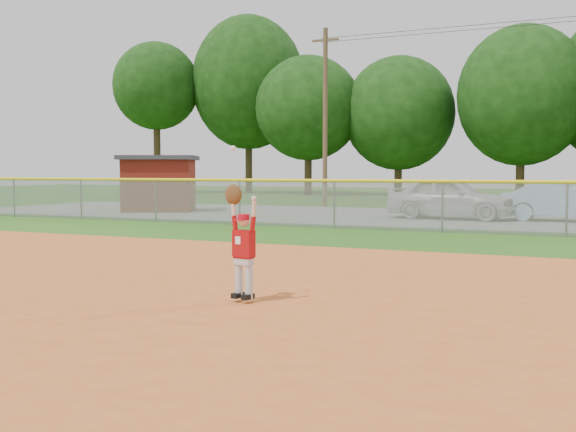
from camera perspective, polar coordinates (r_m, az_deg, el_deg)
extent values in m
plane|color=#265413|center=(9.66, 3.38, -6.69)|extent=(120.00, 120.00, 0.00)
cube|color=#B65421|center=(6.98, -5.16, -10.72)|extent=(24.00, 16.00, 0.04)
cube|color=slate|center=(25.20, 15.83, -0.19)|extent=(44.00, 10.00, 0.03)
imported|color=silver|center=(24.48, 14.23, 1.58)|extent=(4.75, 2.29, 1.56)
imported|color=#99BEE5|center=(24.58, 23.26, 1.14)|extent=(4.20, 1.74, 1.35)
cube|color=#58140C|center=(28.96, -11.38, 2.64)|extent=(3.58, 3.21, 2.29)
cube|color=#333338|center=(28.96, -11.41, 5.09)|extent=(4.06, 3.70, 0.18)
cube|color=gray|center=(19.23, 13.56, 0.78)|extent=(40.00, 0.03, 1.50)
cylinder|color=yellow|center=(19.21, 13.60, 3.02)|extent=(40.00, 0.10, 0.10)
cylinder|color=gray|center=(27.48, -23.17, 1.50)|extent=(0.06, 0.06, 1.50)
cylinder|color=gray|center=(25.17, -17.92, 1.43)|extent=(0.06, 0.06, 1.50)
cylinder|color=gray|center=(23.12, -11.68, 1.33)|extent=(0.06, 0.06, 1.50)
cylinder|color=gray|center=(21.38, -4.34, 1.20)|extent=(0.06, 0.06, 1.50)
cylinder|color=gray|center=(20.06, 4.14, 1.01)|extent=(0.06, 0.06, 1.50)
cylinder|color=gray|center=(19.23, 13.56, 0.78)|extent=(0.06, 0.06, 1.50)
cylinder|color=gray|center=(18.96, 23.54, 0.52)|extent=(0.06, 0.06, 1.50)
cylinder|color=#4C3823|center=(33.02, 3.32, 8.70)|extent=(0.24, 0.24, 9.00)
cube|color=#4C3823|center=(33.56, 3.35, 15.35)|extent=(1.40, 0.10, 0.10)
cylinder|color=black|center=(31.69, 19.45, 15.63)|extent=(18.50, 0.02, 0.02)
cylinder|color=black|center=(31.73, 19.46, 15.98)|extent=(18.50, 0.02, 0.02)
cylinder|color=#422D1C|center=(53.49, -11.55, 5.14)|extent=(0.56, 0.56, 5.87)
ellipsoid|color=#193F0F|center=(53.92, -11.64, 11.25)|extent=(6.95, 6.95, 7.05)
cylinder|color=#422D1C|center=(53.01, -3.51, 5.35)|extent=(0.56, 0.56, 6.10)
ellipsoid|color=#193F0F|center=(53.49, -3.53, 11.75)|extent=(9.19, 9.19, 10.85)
cylinder|color=#422D1C|center=(48.84, 1.80, 4.50)|extent=(0.56, 0.56, 4.43)
ellipsoid|color=#193F0F|center=(49.07, 1.81, 9.56)|extent=(8.01, 8.01, 7.88)
cylinder|color=#422D1C|center=(48.44, 9.77, 4.25)|extent=(0.56, 0.56, 4.11)
ellipsoid|color=#193F0F|center=(48.63, 9.83, 8.98)|extent=(8.19, 8.19, 8.39)
cylinder|color=#422D1C|center=(46.16, 19.95, 4.42)|extent=(0.56, 0.56, 4.64)
ellipsoid|color=#193F0F|center=(46.43, 20.09, 10.02)|extent=(8.57, 8.57, 9.43)
cylinder|color=silver|center=(8.71, -4.39, -5.69)|extent=(0.12, 0.12, 0.47)
cylinder|color=silver|center=(8.61, -3.48, -5.80)|extent=(0.12, 0.12, 0.47)
cube|color=black|center=(8.72, -4.49, -7.03)|extent=(0.13, 0.20, 0.07)
cube|color=black|center=(8.62, -3.59, -7.15)|extent=(0.13, 0.20, 0.07)
cube|color=silver|center=(8.62, -3.95, -4.01)|extent=(0.26, 0.17, 0.09)
cube|color=maroon|center=(8.61, -3.95, -3.64)|extent=(0.28, 0.18, 0.04)
cube|color=#9E0B0D|center=(8.59, -3.95, -2.45)|extent=(0.31, 0.20, 0.36)
cube|color=white|center=(8.54, -4.48, -2.17)|extent=(0.08, 0.02, 0.10)
sphere|color=beige|center=(8.56, -3.96, -0.41)|extent=(0.19, 0.19, 0.16)
cylinder|color=#B30B1B|center=(8.56, -3.96, -0.10)|extent=(0.19, 0.19, 0.08)
cube|color=#B30B1B|center=(8.49, -4.31, -0.35)|extent=(0.14, 0.11, 0.02)
cylinder|color=#9E0B0D|center=(8.65, -4.76, -0.59)|extent=(0.10, 0.08, 0.20)
cylinder|color=beige|center=(8.65, -4.87, 0.73)|extent=(0.08, 0.07, 0.21)
ellipsoid|color=#4C2D14|center=(8.64, -4.87, 1.91)|extent=(0.26, 0.15, 0.28)
sphere|color=white|center=(8.64, -4.90, 6.01)|extent=(0.08, 0.08, 0.07)
cylinder|color=#9E0B0D|center=(8.47, -3.15, -0.68)|extent=(0.10, 0.08, 0.20)
cylinder|color=beige|center=(8.45, -3.05, 0.66)|extent=(0.08, 0.07, 0.21)
sphere|color=beige|center=(8.44, -3.05, 1.55)|extent=(0.09, 0.09, 0.08)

